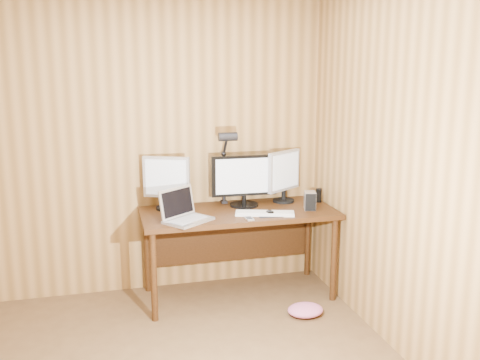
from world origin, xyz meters
name	(u,v)px	position (x,y,z in m)	size (l,w,h in m)	color
room_shell	(135,210)	(0.00, 0.00, 1.25)	(4.00, 4.00, 4.00)	brown
desk	(236,222)	(0.93, 1.70, 0.63)	(1.60, 0.70, 0.75)	#381E0B
monitor_center	(244,180)	(1.01, 1.77, 0.98)	(0.56, 0.25, 0.44)	black
monitor_left	(166,181)	(0.36, 1.83, 0.99)	(0.37, 0.20, 0.45)	black
monitor_right	(284,175)	(1.39, 1.82, 0.99)	(0.35, 0.25, 0.45)	black
laptop	(184,213)	(0.45, 1.46, 0.81)	(0.44, 0.43, 0.25)	silver
keyboard	(265,213)	(1.11, 1.46, 0.76)	(0.49, 0.28, 0.02)	white
mousepad	(270,215)	(1.14, 1.44, 0.75)	(0.20, 0.16, 0.00)	black
mouse	(270,212)	(1.14, 1.44, 0.77)	(0.07, 0.11, 0.04)	black
hard_drive	(310,201)	(1.52, 1.53, 0.82)	(0.13, 0.16, 0.15)	silver
phone	(249,218)	(0.95, 1.36, 0.76)	(0.06, 0.11, 0.01)	silver
speaker	(319,195)	(1.68, 1.73, 0.81)	(0.05, 0.05, 0.12)	black
desk_lamp	(226,157)	(0.87, 1.82, 1.17)	(0.16, 0.22, 0.68)	black
fabric_pile	(305,310)	(1.34, 1.12, 0.05)	(0.28, 0.23, 0.09)	#D76894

